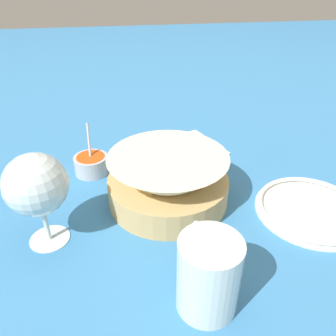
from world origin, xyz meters
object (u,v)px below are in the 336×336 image
Objects in this scene: beer_mug at (208,276)px; side_plate at (311,209)px; wine_glass at (36,187)px; food_basket at (168,182)px; sauce_cup at (91,164)px.

side_plate is (0.14, -0.23, -0.04)m from beer_mug.
wine_glass is at bearing 88.74° from side_plate.
wine_glass reaches higher than food_basket.
beer_mug is (-0.15, -0.21, -0.05)m from wine_glass.
side_plate is (-0.20, -0.38, -0.01)m from sauce_cup.
food_basket reaches higher than side_plate.
sauce_cup is (0.12, 0.14, -0.02)m from food_basket.
wine_glass is 1.28× the size of beer_mug.
food_basket is 1.13× the size of side_plate.
food_basket is at bearing 72.06° from side_plate.
beer_mug is at bearing 121.76° from side_plate.
food_basket is 0.18m from sauce_cup.
beer_mug is (-0.22, -0.01, 0.01)m from food_basket.
food_basket is at bearing -71.36° from wine_glass.
sauce_cup reaches higher than side_plate.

